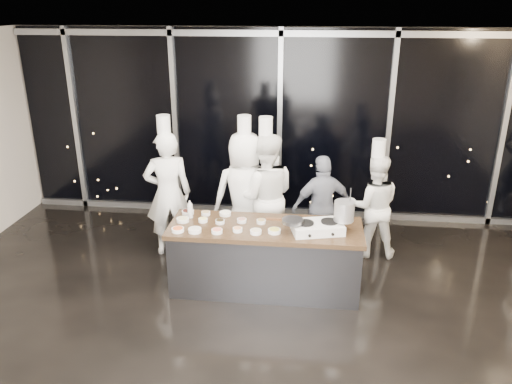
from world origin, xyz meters
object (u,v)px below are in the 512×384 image
frying_pan (292,221)px  chef_center (265,196)px  chef_left (245,194)px  guest (322,207)px  demo_counter (265,257)px  stove (317,227)px  chef_right (374,205)px  chef_far_left (168,193)px  stock_pot (344,211)px

frying_pan → chef_center: 1.19m
chef_left → guest: chef_left is taller
demo_counter → guest: 1.30m
frying_pan → guest: guest is taller
stove → chef_right: size_ratio=0.39×
demo_counter → chef_right: chef_right is taller
frying_pan → chef_center: chef_center is taller
stove → chef_right: (0.83, 1.24, -0.18)m
chef_far_left → chef_left: size_ratio=1.00×
stock_pot → chef_center: chef_center is taller
demo_counter → frying_pan: size_ratio=5.11×
demo_counter → guest: size_ratio=1.59×
guest → demo_counter: bearing=35.4°
chef_far_left → demo_counter: bearing=131.2°
stove → chef_left: size_ratio=0.33×
frying_pan → chef_far_left: (-1.85, 1.04, -0.11)m
chef_left → stove: bearing=115.8°
demo_counter → frying_pan: bearing=-24.6°
demo_counter → chef_far_left: chef_far_left is taller
chef_far_left → chef_center: (1.42, 0.07, -0.01)m
stove → chef_center: chef_center is taller
chef_center → chef_right: chef_center is taller
chef_far_left → guest: size_ratio=1.36×
stove → guest: bearing=71.3°
demo_counter → stove: stove is taller
stock_pot → guest: 1.14m
stove → frying_pan: 0.33m
chef_far_left → guest: bearing=165.0°
chef_far_left → chef_left: bearing=165.7°
chef_left → guest: bearing=164.0°
chef_far_left → guest: chef_far_left is taller
stock_pot → stove: bearing=-167.5°
chef_left → chef_right: chef_left is taller
guest → chef_right: size_ratio=0.87×
stock_pot → frying_pan: bearing=-167.7°
chef_far_left → chef_left: 1.13m
chef_center → stock_pot: bearing=131.4°
stove → chef_left: (-1.04, 1.06, -0.02)m
chef_center → guest: (0.83, 0.07, -0.17)m
demo_counter → chef_right: 1.90m
frying_pan → chef_left: size_ratio=0.23×
guest → stove: bearing=66.7°
chef_left → chef_far_left: bearing=-14.6°
stock_pot → chef_left: chef_left is taller
frying_pan → chef_far_left: bearing=136.4°
stock_pot → chef_right: (0.51, 1.16, -0.38)m
guest → chef_far_left: bearing=-15.3°
frying_pan → stove: bearing=-2.2°
chef_left → chef_center: (0.30, -0.01, -0.01)m
frying_pan → chef_center: bearing=97.0°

